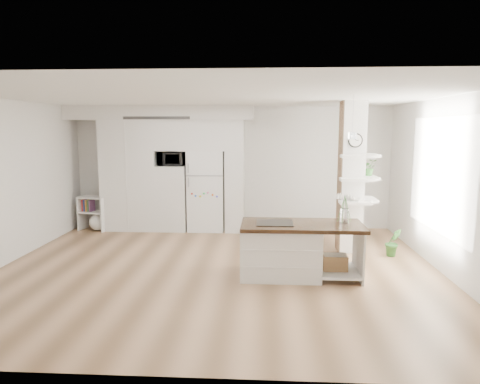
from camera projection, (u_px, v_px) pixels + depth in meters
The scene contains 14 objects.
floor at pixel (217, 269), 6.81m from camera, with size 7.00×6.00×0.01m, color tan.
room at pixel (216, 153), 6.54m from camera, with size 7.04×6.04×2.72m.
cabinet_wall at pixel (164, 162), 9.31m from camera, with size 4.00×0.71×2.70m.
refrigerator at pixel (207, 191), 9.36m from camera, with size 0.78×0.69×1.75m.
column at pixel (357, 178), 7.60m from camera, with size 0.69×0.90×2.70m.
window at pixel (440, 175), 6.69m from camera, with size 2.40×2.40×0.00m, color white.
pendant_light at pixel (327, 135), 6.55m from camera, with size 0.12×0.12×0.10m, color white.
kitchen_island at pixel (288, 248), 6.45m from camera, with size 1.82×0.87×1.39m.
bookshelf at pixel (95, 216), 9.40m from camera, with size 0.70×0.50×0.75m.
floor_plant_a at pixel (393, 242), 7.48m from camera, with size 0.28×0.22×0.50m, color #33702D.
floor_plant_b at pixel (355, 228), 8.60m from camera, with size 0.26×0.26×0.47m, color #33702D.
microwave at pixel (171, 159), 9.25m from camera, with size 0.54×0.37×0.30m, color #2D2D2D.
shelf_plant at pixel (369, 167), 7.72m from camera, with size 0.27×0.23×0.30m, color #33702D.
decor_bowl at pixel (354, 199), 7.42m from camera, with size 0.22×0.22×0.05m, color white.
Camera 1 is at (0.74, -6.53, 2.22)m, focal length 32.00 mm.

